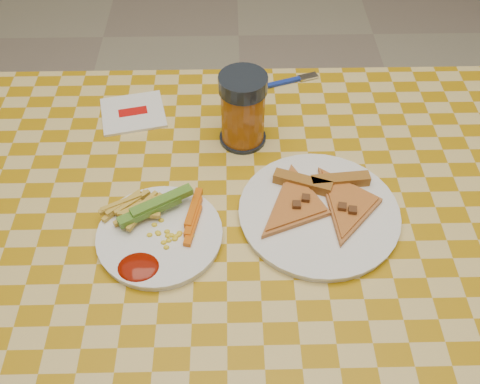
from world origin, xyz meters
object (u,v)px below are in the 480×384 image
plate_left (160,236)px  plate_right (319,214)px  drink_glass (243,110)px  table (256,252)px

plate_left → plate_right: size_ratio=0.76×
plate_right → drink_glass: bearing=122.5°
drink_glass → plate_left: bearing=-120.7°
table → plate_right: (0.10, 0.02, 0.08)m
plate_left → drink_glass: (0.14, 0.24, 0.06)m
drink_glass → table: bearing=-84.8°
plate_left → drink_glass: 0.28m
plate_left → drink_glass: size_ratio=1.38×
plate_left → plate_right: (0.26, 0.04, 0.00)m
table → plate_left: plate_left is taller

